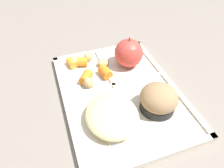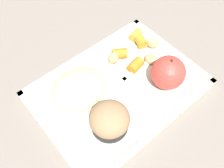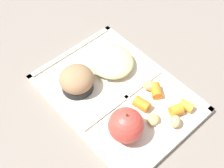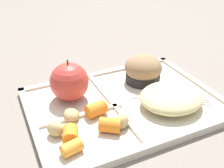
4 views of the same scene
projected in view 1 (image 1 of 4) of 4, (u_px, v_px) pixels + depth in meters
name	position (u px, v px, depth m)	size (l,w,h in m)	color
ground	(120.00, 94.00, 0.53)	(6.00, 6.00, 0.00)	slate
lunch_tray	(120.00, 93.00, 0.53)	(0.39, 0.28, 0.02)	beige
green_apple	(129.00, 53.00, 0.58)	(0.08, 0.08, 0.09)	#C63D33
bran_muffin	(158.00, 99.00, 0.47)	(0.09, 0.09, 0.06)	black
carrot_slice_small	(72.00, 63.00, 0.60)	(0.02, 0.02, 0.03)	orange
carrot_slice_tilted	(86.00, 78.00, 0.55)	(0.03, 0.03, 0.04)	orange
carrot_slice_near_corner	(82.00, 62.00, 0.60)	(0.03, 0.03, 0.03)	orange
carrot_slice_back	(105.00, 72.00, 0.56)	(0.03, 0.03, 0.04)	orange
potato_chunk_wedge	(89.00, 56.00, 0.61)	(0.03, 0.02, 0.03)	tan
potato_chunk_small	(103.00, 63.00, 0.60)	(0.03, 0.03, 0.02)	tan
potato_chunk_browned	(89.00, 83.00, 0.53)	(0.03, 0.03, 0.03)	tan
egg_noodle_pile	(112.00, 115.00, 0.45)	(0.13, 0.12, 0.04)	#D6C684
meatball_center	(115.00, 126.00, 0.43)	(0.04, 0.04, 0.04)	brown
meatball_back	(109.00, 118.00, 0.44)	(0.03, 0.03, 0.03)	brown
meatball_front	(108.00, 112.00, 0.46)	(0.03, 0.03, 0.03)	#755B4C
meatball_side	(105.00, 117.00, 0.45)	(0.03, 0.03, 0.03)	brown
plastic_fork	(119.00, 128.00, 0.45)	(0.15, 0.10, 0.00)	white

